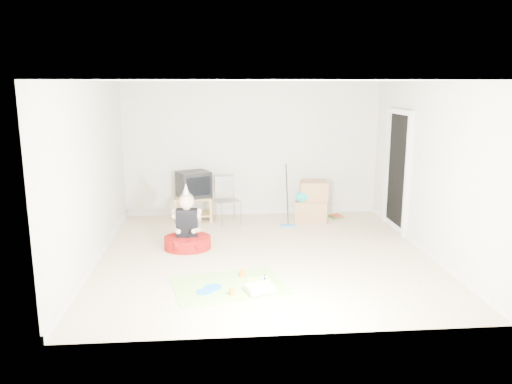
{
  "coord_description": "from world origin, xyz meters",
  "views": [
    {
      "loc": [
        -0.73,
        -7.21,
        2.56
      ],
      "look_at": [
        -0.1,
        0.4,
        0.9
      ],
      "focal_mm": 35.0,
      "sensor_mm": 36.0,
      "label": 1
    }
  ],
  "objects": [
    {
      "name": "doorway_recess",
      "position": [
        2.48,
        1.2,
        1.02
      ],
      "size": [
        0.02,
        0.9,
        2.05
      ],
      "primitive_type": "cube",
      "color": "black",
      "rests_on": "ground"
    },
    {
      "name": "blue_party_hat",
      "position": [
        -0.11,
        -1.15,
        0.08
      ],
      "size": [
        0.14,
        0.14,
        0.15
      ],
      "primitive_type": "cone",
      "rotation": [
        0.0,
        0.0,
        0.55
      ],
      "color": "#1735A5",
      "rests_on": "party_mat"
    },
    {
      "name": "blue_plate_far",
      "position": [
        -0.89,
        -1.34,
        0.01
      ],
      "size": [
        0.24,
        0.24,
        0.01
      ],
      "primitive_type": "cylinder",
      "rotation": [
        0.0,
        0.0,
        0.24
      ],
      "color": "blue",
      "rests_on": "party_mat"
    },
    {
      "name": "floor_mop",
      "position": [
        0.58,
        1.51,
        0.26
      ],
      "size": [
        0.28,
        0.37,
        1.11
      ],
      "color": "blue",
      "rests_on": "ground"
    },
    {
      "name": "blue_plate_near",
      "position": [
        -0.79,
        -1.21,
        0.01
      ],
      "size": [
        0.26,
        0.26,
        0.01
      ],
      "primitive_type": "cylinder",
      "rotation": [
        0.0,
        0.0,
        -0.13
      ],
      "color": "blue",
      "rests_on": "party_mat"
    },
    {
      "name": "folding_chair",
      "position": [
        -0.51,
        1.79,
        0.44
      ],
      "size": [
        0.51,
        0.49,
        0.9
      ],
      "color": "gray",
      "rests_on": "ground"
    },
    {
      "name": "cardboard_boxes",
      "position": [
        1.09,
        1.88,
        0.36
      ],
      "size": [
        0.67,
        0.55,
        0.76
      ],
      "color": "#A77950",
      "rests_on": "ground"
    },
    {
      "name": "book_pile",
      "position": [
        1.61,
        2.03,
        0.03
      ],
      "size": [
        0.24,
        0.28,
        0.06
      ],
      "color": "#236A2B",
      "rests_on": "ground"
    },
    {
      "name": "birthday_cake",
      "position": [
        -0.2,
        -1.39,
        0.05
      ],
      "size": [
        0.4,
        0.36,
        0.15
      ],
      "color": "silver",
      "rests_on": "party_mat"
    },
    {
      "name": "seated_woman",
      "position": [
        -1.19,
        0.39,
        0.23
      ],
      "size": [
        0.74,
        0.74,
        1.06
      ],
      "color": "maroon",
      "rests_on": "ground"
    },
    {
      "name": "crt_tv",
      "position": [
        -1.15,
        2.12,
        0.69
      ],
      "size": [
        0.71,
        0.66,
        0.49
      ],
      "primitive_type": "cube",
      "rotation": [
        0.0,
        0.0,
        0.42
      ],
      "color": "black",
      "rests_on": "tv_stand"
    },
    {
      "name": "orange_cup_far",
      "position": [
        -0.55,
        -1.45,
        0.05
      ],
      "size": [
        0.09,
        0.09,
        0.09
      ],
      "primitive_type": "cylinder",
      "rotation": [
        0.0,
        0.0,
        0.23
      ],
      "color": "orange",
      "rests_on": "party_mat"
    },
    {
      "name": "ground",
      "position": [
        0.0,
        0.0,
        0.0
      ],
      "size": [
        5.0,
        5.0,
        0.0
      ],
      "primitive_type": "plane",
      "color": "beige",
      "rests_on": "ground"
    },
    {
      "name": "party_mat",
      "position": [
        -0.58,
        -1.14,
        0.0
      ],
      "size": [
        1.62,
        1.32,
        0.01
      ],
      "primitive_type": "cube",
      "rotation": [
        0.0,
        0.0,
        0.22
      ],
      "color": "#DA2E79",
      "rests_on": "ground"
    },
    {
      "name": "orange_cup_near",
      "position": [
        -0.39,
        -0.87,
        0.05
      ],
      "size": [
        0.1,
        0.1,
        0.09
      ],
      "primitive_type": "cylinder",
      "rotation": [
        0.0,
        0.0,
        0.36
      ],
      "color": "orange",
      "rests_on": "party_mat"
    },
    {
      "name": "tv_stand",
      "position": [
        -1.15,
        2.12,
        0.27
      ],
      "size": [
        0.74,
        0.48,
        0.45
      ],
      "color": "#A8834B",
      "rests_on": "ground"
    }
  ]
}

